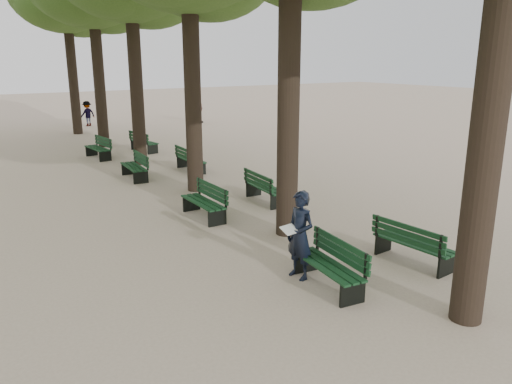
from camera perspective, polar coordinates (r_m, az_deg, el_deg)
ground at (r=9.41m, az=7.10°, el=-11.65°), size 120.00×120.00×0.00m
bench_left_0 at (r=9.63m, az=8.18°, el=-9.25°), size 0.80×1.86×0.92m
bench_left_1 at (r=13.58m, az=-6.01°, el=-1.85°), size 0.60×1.81×0.92m
bench_left_2 at (r=18.38m, az=-13.73°, el=2.29°), size 0.70×1.84×0.92m
bench_left_3 at (r=22.57m, az=-17.60°, el=4.35°), size 0.72×1.84×0.92m
bench_right_0 at (r=11.09m, az=17.52°, el=-6.47°), size 0.70×1.84×0.92m
bench_right_1 at (r=14.98m, az=1.11°, el=-0.16°), size 0.74×1.85×0.92m
bench_right_2 at (r=19.28m, az=-7.44°, el=3.19°), size 0.66×1.83×0.92m
bench_right_3 at (r=23.72m, az=-12.65°, el=5.18°), size 0.81×1.86×0.92m
man_with_map at (r=9.75m, az=5.03°, el=-4.95°), size 0.66×0.75×1.77m
pedestrian_c at (r=33.65m, az=-6.54°, el=9.38°), size 1.04×0.97×1.80m
pedestrian_b at (r=33.63m, az=-18.71°, el=8.48°), size 1.06×0.63×1.57m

